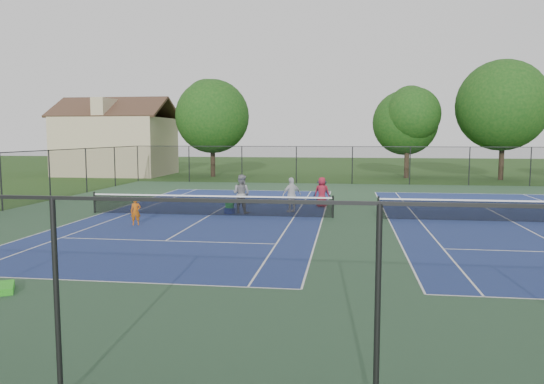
# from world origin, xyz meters

# --- Properties ---
(ground) EXTENTS (140.00, 140.00, 0.00)m
(ground) POSITION_xyz_m (0.00, 0.00, 0.00)
(ground) COLOR #234716
(ground) RESTS_ON ground
(court_pad) EXTENTS (36.00, 36.00, 0.01)m
(court_pad) POSITION_xyz_m (0.00, 0.00, 0.00)
(court_pad) COLOR #29492F
(court_pad) RESTS_ON ground
(tennis_court_left) EXTENTS (12.00, 23.83, 1.07)m
(tennis_court_left) POSITION_xyz_m (-7.00, 0.00, 0.10)
(tennis_court_left) COLOR navy
(tennis_court_left) RESTS_ON ground
(tennis_court_right) EXTENTS (12.00, 23.83, 1.07)m
(tennis_court_right) POSITION_xyz_m (7.00, 0.00, 0.10)
(tennis_court_right) COLOR navy
(tennis_court_right) RESTS_ON ground
(perimeter_fence) EXTENTS (36.08, 36.08, 3.02)m
(perimeter_fence) POSITION_xyz_m (0.00, 0.00, 1.60)
(perimeter_fence) COLOR black
(perimeter_fence) RESTS_ON ground
(tree_back_a) EXTENTS (6.80, 6.80, 9.15)m
(tree_back_a) POSITION_xyz_m (-13.00, 24.00, 6.04)
(tree_back_a) COLOR #2D2116
(tree_back_a) RESTS_ON ground
(tree_back_c) EXTENTS (6.00, 6.00, 8.40)m
(tree_back_c) POSITION_xyz_m (5.00, 25.00, 5.48)
(tree_back_c) COLOR #2D2116
(tree_back_c) RESTS_ON ground
(tree_back_d) EXTENTS (7.80, 7.80, 10.37)m
(tree_back_d) POSITION_xyz_m (13.00, 24.00, 6.82)
(tree_back_d) COLOR #2D2116
(tree_back_d) RESTS_ON ground
(clapboard_house) EXTENTS (10.80, 8.10, 7.65)m
(clapboard_house) POSITION_xyz_m (-23.00, 25.00, 3.09)
(clapboard_house) COLOR tan
(clapboard_house) RESTS_ON ground
(child_player) EXTENTS (0.50, 0.41, 1.19)m
(child_player) POSITION_xyz_m (-9.45, -3.21, 0.59)
(child_player) COLOR #D15F0D
(child_player) RESTS_ON ground
(instructor) EXTENTS (1.14, 1.02, 1.94)m
(instructor) POSITION_xyz_m (-5.62, 0.95, 0.97)
(instructor) COLOR gray
(instructor) RESTS_ON ground
(bystander_a) EXTENTS (1.10, 0.95, 1.78)m
(bystander_a) POSITION_xyz_m (-3.16, 1.57, 0.89)
(bystander_a) COLOR silver
(bystander_a) RESTS_ON ground
(bystander_b) EXTENTS (1.09, 0.77, 1.53)m
(bystander_b) POSITION_xyz_m (-1.76, 4.07, 0.77)
(bystander_b) COLOR #182035
(bystander_b) RESTS_ON ground
(bystander_c) EXTENTS (0.84, 0.58, 1.64)m
(bystander_c) POSITION_xyz_m (-1.74, 3.74, 0.82)
(bystander_c) COLOR maroon
(bystander_c) RESTS_ON ground
(ball_crate) EXTENTS (0.48, 0.42, 0.31)m
(ball_crate) POSITION_xyz_m (-6.15, 0.57, 0.15)
(ball_crate) COLOR navy
(ball_crate) RESTS_ON ground
(ball_hopper) EXTENTS (0.38, 0.33, 0.41)m
(ball_hopper) POSITION_xyz_m (-6.15, 0.57, 0.51)
(ball_hopper) COLOR green
(ball_hopper) RESTS_ON ball_crate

